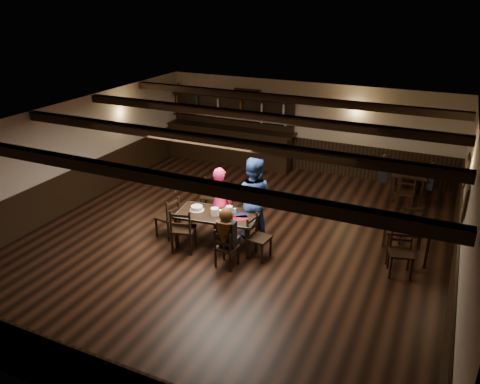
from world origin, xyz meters
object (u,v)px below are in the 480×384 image
at_px(bar_counter, 228,139).
at_px(chair_near_right, 225,246).
at_px(woman_pink, 220,202).
at_px(dining_table, 217,217).
at_px(chair_near_left, 182,227).
at_px(cake, 197,208).
at_px(man_blue, 252,198).

bearing_deg(bar_counter, chair_near_right, -64.25).
bearing_deg(chair_near_right, woman_pink, 120.91).
distance_m(chair_near_right, bar_counter, 6.48).
xyz_separation_m(dining_table, chair_near_right, (0.57, -0.77, -0.18)).
relative_size(chair_near_left, chair_near_right, 1.18).
xyz_separation_m(dining_table, bar_counter, (-2.25, 5.06, 0.04)).
xyz_separation_m(dining_table, woman_pink, (-0.16, 0.45, 0.13)).
distance_m(dining_table, cake, 0.50).
bearing_deg(woman_pink, chair_near_right, 121.57).
bearing_deg(cake, chair_near_left, -94.25).
bearing_deg(chair_near_left, cake, 85.75).
bearing_deg(chair_near_left, man_blue, 49.54).
xyz_separation_m(man_blue, cake, (-1.02, -0.67, -0.15)).
distance_m(dining_table, chair_near_left, 0.80).
bearing_deg(man_blue, bar_counter, -70.00).
bearing_deg(dining_table, chair_near_right, -53.72).
xyz_separation_m(cake, bar_counter, (-1.77, 5.09, -0.07)).
bearing_deg(chair_near_left, dining_table, 48.56).
relative_size(cake, bar_counter, 0.07).
height_order(dining_table, chair_near_left, chair_near_left).
height_order(chair_near_right, cake, chair_near_right).
height_order(dining_table, cake, cake).
bearing_deg(cake, chair_near_right, -35.42).
xyz_separation_m(chair_near_right, man_blue, (-0.03, 1.42, 0.45)).
bearing_deg(chair_near_right, cake, 144.58).
bearing_deg(chair_near_right, dining_table, 126.28).
xyz_separation_m(chair_near_left, bar_counter, (-1.72, 5.66, 0.14)).
relative_size(dining_table, bar_counter, 0.41).
distance_m(dining_table, chair_near_right, 0.97).
relative_size(chair_near_right, man_blue, 0.45).
distance_m(woman_pink, bar_counter, 5.07).
relative_size(chair_near_left, bar_counter, 0.22).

